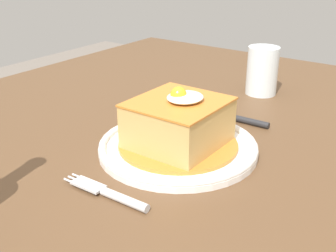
{
  "coord_description": "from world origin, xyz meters",
  "views": [
    {
      "loc": [
        -0.57,
        -0.47,
        1.06
      ],
      "look_at": [
        -0.06,
        -0.1,
        0.79
      ],
      "focal_mm": 46.0,
      "sensor_mm": 36.0,
      "label": 1
    }
  ],
  "objects_px": {
    "main_plate": "(178,146)",
    "fork": "(112,195)",
    "knife": "(238,119)",
    "drinking_glass": "(262,74)"
  },
  "relations": [
    {
      "from": "fork",
      "to": "knife",
      "type": "relative_size",
      "value": 0.85
    },
    {
      "from": "fork",
      "to": "knife",
      "type": "distance_m",
      "value": 0.33
    },
    {
      "from": "main_plate",
      "to": "knife",
      "type": "height_order",
      "value": "main_plate"
    },
    {
      "from": "knife",
      "to": "drinking_glass",
      "type": "distance_m",
      "value": 0.18
    },
    {
      "from": "main_plate",
      "to": "fork",
      "type": "relative_size",
      "value": 1.81
    },
    {
      "from": "main_plate",
      "to": "fork",
      "type": "height_order",
      "value": "main_plate"
    },
    {
      "from": "main_plate",
      "to": "knife",
      "type": "distance_m",
      "value": 0.17
    },
    {
      "from": "drinking_glass",
      "to": "knife",
      "type": "bearing_deg",
      "value": -168.65
    },
    {
      "from": "fork",
      "to": "knife",
      "type": "height_order",
      "value": "same"
    },
    {
      "from": "fork",
      "to": "drinking_glass",
      "type": "xyz_separation_m",
      "value": [
        0.51,
        0.02,
        0.04
      ]
    }
  ]
}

